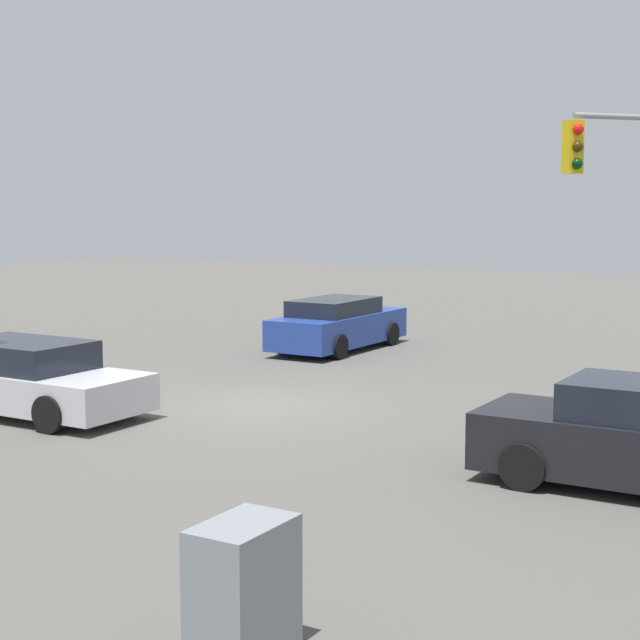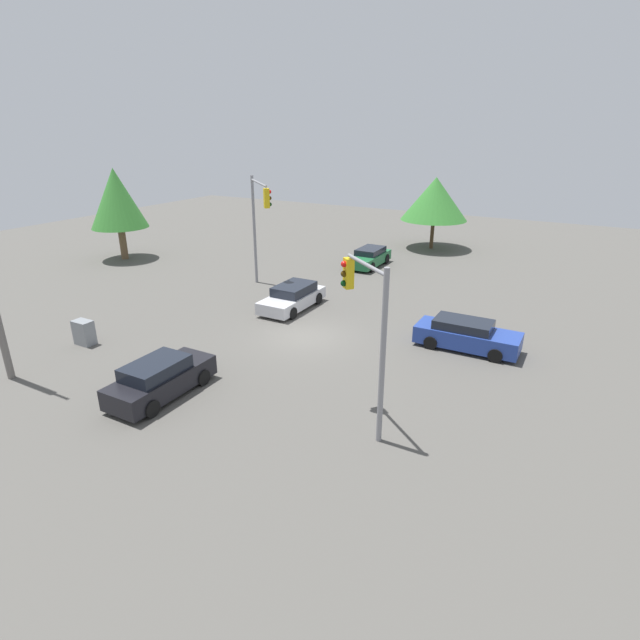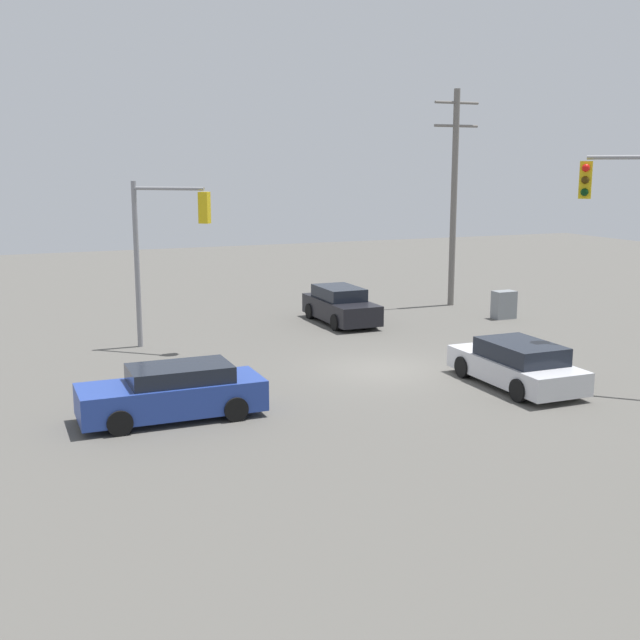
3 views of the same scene
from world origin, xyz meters
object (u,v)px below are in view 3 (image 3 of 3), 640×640
(sedan_silver, at_px, (517,365))
(electrical_cabinet, at_px, (504,305))
(sedan_dark, at_px, (341,306))
(sedan_blue, at_px, (173,393))
(traffic_signal_cross, at_px, (165,236))

(sedan_silver, bearing_deg, electrical_cabinet, 56.64)
(sedan_silver, bearing_deg, sedan_dark, 94.35)
(sedan_dark, bearing_deg, sedan_blue, 47.55)
(sedan_blue, relative_size, traffic_signal_cross, 0.80)
(sedan_blue, bearing_deg, traffic_signal_cross, -11.11)
(sedan_silver, height_order, electrical_cabinet, sedan_silver)
(sedan_dark, xyz_separation_m, traffic_signal_cross, (7.52, 1.97, 3.24))
(sedan_silver, height_order, sedan_dark, sedan_dark)
(traffic_signal_cross, bearing_deg, sedan_blue, -61.02)
(traffic_signal_cross, distance_m, electrical_cabinet, 14.65)
(sedan_dark, distance_m, traffic_signal_cross, 8.42)
(sedan_blue, height_order, sedan_dark, sedan_dark)
(sedan_blue, relative_size, sedan_silver, 1.03)
(traffic_signal_cross, bearing_deg, sedan_dark, 54.80)
(traffic_signal_cross, bearing_deg, sedan_silver, -6.46)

